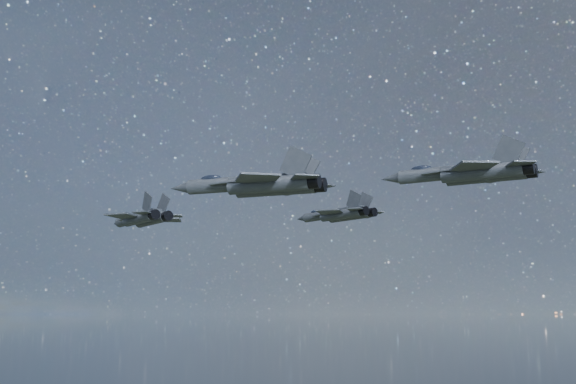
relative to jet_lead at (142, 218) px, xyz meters
The scene contains 4 objects.
jet_lead is the anchor object (origin of this frame).
jet_left 29.81m from the jet_lead, 54.72° to the left, with size 16.65×11.40×4.18m.
jet_right 30.51m from the jet_lead, 20.38° to the right, with size 17.71×12.01×4.45m.
jet_slot 46.48m from the jet_lead, ahead, with size 16.36×11.44×4.12m.
Camera 1 is at (48.79, -63.50, 131.06)m, focal length 42.00 mm.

